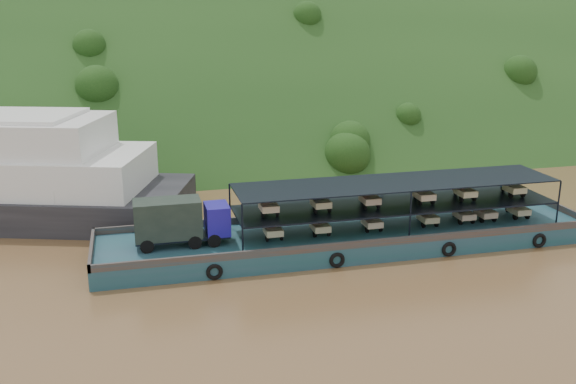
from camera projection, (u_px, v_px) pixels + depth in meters
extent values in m
plane|color=brown|center=(325.00, 244.00, 46.04)|extent=(160.00, 160.00, 0.00)
cube|color=#193914|center=(239.00, 145.00, 79.60)|extent=(140.00, 39.60, 39.60)
cube|color=#144548|center=(348.00, 239.00, 45.39)|extent=(35.00, 7.00, 1.20)
cube|color=#592D19|center=(333.00, 213.00, 48.33)|extent=(35.00, 0.20, 0.50)
cube|color=#592D19|center=(366.00, 244.00, 41.99)|extent=(35.00, 0.20, 0.50)
cube|color=#592D19|center=(563.00, 209.00, 49.24)|extent=(0.20, 7.00, 0.50)
cube|color=#592D19|center=(91.00, 249.00, 41.07)|extent=(0.20, 7.00, 0.50)
torus|color=black|center=(214.00, 272.00, 39.75)|extent=(1.06, 0.26, 1.06)
torus|color=black|center=(337.00, 260.00, 41.63)|extent=(1.06, 0.26, 1.06)
torus|color=black|center=(449.00, 249.00, 43.50)|extent=(1.06, 0.26, 1.06)
torus|color=black|center=(539.00, 241.00, 45.15)|extent=(1.06, 0.26, 1.06)
cylinder|color=black|center=(147.00, 246.00, 40.98)|extent=(0.90, 0.32, 0.90)
cylinder|color=black|center=(146.00, 236.00, 42.74)|extent=(0.90, 0.32, 0.90)
cylinder|color=black|center=(195.00, 242.00, 41.70)|extent=(0.90, 0.32, 0.90)
cylinder|color=black|center=(192.00, 233.00, 43.46)|extent=(0.90, 0.32, 0.90)
cylinder|color=black|center=(214.00, 240.00, 42.00)|extent=(0.90, 0.32, 0.90)
cylinder|color=black|center=(210.00, 231.00, 43.76)|extent=(0.90, 0.32, 0.90)
cube|color=black|center=(182.00, 236.00, 42.38)|extent=(6.11, 1.98, 0.18)
cube|color=#1F1592|center=(217.00, 219.00, 42.64)|extent=(1.53, 2.16, 1.98)
cube|color=black|center=(228.00, 213.00, 42.72)|extent=(0.06, 1.80, 0.81)
cube|color=black|center=(168.00, 219.00, 41.81)|extent=(4.32, 2.16, 2.52)
cube|color=black|center=(395.00, 205.00, 45.59)|extent=(23.00, 5.00, 0.12)
cube|color=black|center=(397.00, 182.00, 45.14)|extent=(23.00, 5.00, 0.08)
cylinder|color=black|center=(242.00, 229.00, 40.56)|extent=(0.12, 0.12, 3.30)
cylinder|color=black|center=(230.00, 206.00, 45.22)|extent=(0.12, 0.12, 3.30)
cylinder|color=black|center=(410.00, 215.00, 43.26)|extent=(0.12, 0.12, 3.30)
cylinder|color=black|center=(382.00, 195.00, 47.92)|extent=(0.12, 0.12, 3.30)
cylinder|color=black|center=(558.00, 203.00, 45.96)|extent=(0.12, 0.12, 3.30)
cylinder|color=black|center=(518.00, 185.00, 50.62)|extent=(0.12, 0.12, 3.30)
cylinder|color=black|center=(269.00, 229.00, 44.83)|extent=(0.12, 0.52, 0.52)
cylinder|color=black|center=(267.00, 238.00, 43.04)|extent=(0.14, 0.52, 0.52)
cylinder|color=black|center=(282.00, 237.00, 43.27)|extent=(0.14, 0.52, 0.52)
cube|color=beige|center=(273.00, 231.00, 43.39)|extent=(1.15, 1.50, 0.44)
cube|color=#B70C0E|center=(269.00, 223.00, 44.41)|extent=(0.55, 0.80, 0.80)
cube|color=#B70C0E|center=(270.00, 217.00, 44.09)|extent=(0.50, 0.10, 0.10)
cylinder|color=black|center=(314.00, 225.00, 45.62)|extent=(0.12, 0.52, 0.52)
cylinder|color=black|center=(315.00, 234.00, 43.82)|extent=(0.14, 0.52, 0.52)
cylinder|color=black|center=(329.00, 233.00, 44.06)|extent=(0.14, 0.52, 0.52)
cube|color=beige|center=(320.00, 227.00, 44.17)|extent=(1.15, 1.50, 0.44)
cube|color=red|center=(316.00, 219.00, 45.19)|extent=(0.55, 0.80, 0.80)
cube|color=red|center=(316.00, 213.00, 44.87)|extent=(0.50, 0.10, 0.10)
cylinder|color=black|center=(365.00, 221.00, 46.51)|extent=(0.12, 0.52, 0.52)
cylinder|color=black|center=(367.00, 229.00, 44.72)|extent=(0.14, 0.52, 0.52)
cylinder|color=black|center=(380.00, 228.00, 44.95)|extent=(0.14, 0.52, 0.52)
cube|color=beige|center=(372.00, 223.00, 45.07)|extent=(1.15, 1.50, 0.44)
cube|color=red|center=(366.00, 215.00, 46.09)|extent=(0.55, 0.80, 0.80)
cube|color=red|center=(368.00, 209.00, 45.77)|extent=(0.50, 0.10, 0.10)
cylinder|color=black|center=(419.00, 216.00, 47.52)|extent=(0.12, 0.52, 0.52)
cylinder|color=black|center=(423.00, 224.00, 45.72)|extent=(0.14, 0.52, 0.52)
cylinder|color=black|center=(436.00, 223.00, 45.96)|extent=(0.14, 0.52, 0.52)
cube|color=#C3BA8A|center=(428.00, 218.00, 46.07)|extent=(1.15, 1.50, 0.44)
cube|color=#B70C10|center=(421.00, 211.00, 47.09)|extent=(0.55, 0.80, 0.80)
cube|color=#B70C10|center=(423.00, 205.00, 46.77)|extent=(0.50, 0.10, 0.10)
cylinder|color=black|center=(454.00, 213.00, 48.20)|extent=(0.12, 0.52, 0.52)
cylinder|color=black|center=(460.00, 221.00, 46.40)|extent=(0.14, 0.52, 0.52)
cylinder|color=black|center=(473.00, 220.00, 46.64)|extent=(0.14, 0.52, 0.52)
cube|color=#C8AF8E|center=(464.00, 215.00, 46.75)|extent=(1.15, 1.50, 0.44)
cube|color=red|center=(457.00, 208.00, 47.77)|extent=(0.55, 0.80, 0.80)
cube|color=red|center=(459.00, 202.00, 47.45)|extent=(0.50, 0.10, 0.10)
cylinder|color=black|center=(508.00, 209.00, 49.26)|extent=(0.12, 0.52, 0.52)
cylinder|color=black|center=(515.00, 216.00, 47.46)|extent=(0.14, 0.52, 0.52)
cylinder|color=black|center=(527.00, 215.00, 47.70)|extent=(0.14, 0.52, 0.52)
cube|color=beige|center=(519.00, 210.00, 47.81)|extent=(1.15, 1.50, 0.44)
cube|color=#B7160C|center=(510.00, 204.00, 48.83)|extent=(0.55, 0.80, 0.80)
cube|color=#B7160C|center=(513.00, 198.00, 48.51)|extent=(0.50, 0.10, 0.10)
cylinder|color=black|center=(475.00, 212.00, 48.61)|extent=(0.12, 0.52, 0.52)
cylinder|color=black|center=(482.00, 219.00, 46.81)|extent=(0.14, 0.52, 0.52)
cylinder|color=black|center=(494.00, 218.00, 47.05)|extent=(0.14, 0.52, 0.52)
cube|color=#C8AF8E|center=(486.00, 213.00, 47.16)|extent=(1.15, 1.50, 0.44)
cube|color=red|center=(478.00, 206.00, 48.18)|extent=(0.55, 0.80, 0.80)
cube|color=red|center=(480.00, 201.00, 47.86)|extent=(0.50, 0.10, 0.10)
cylinder|color=black|center=(264.00, 205.00, 44.29)|extent=(0.12, 0.52, 0.52)
cylinder|color=black|center=(263.00, 214.00, 42.50)|extent=(0.14, 0.52, 0.52)
cylinder|color=black|center=(277.00, 213.00, 42.73)|extent=(0.14, 0.52, 0.52)
cube|color=beige|center=(269.00, 207.00, 42.85)|extent=(1.15, 1.50, 0.44)
cube|color=#B8140C|center=(265.00, 200.00, 43.87)|extent=(0.55, 0.80, 0.80)
cube|color=#B8140C|center=(266.00, 193.00, 43.55)|extent=(0.50, 0.10, 0.10)
cylinder|color=black|center=(315.00, 202.00, 45.15)|extent=(0.12, 0.52, 0.52)
cylinder|color=black|center=(315.00, 210.00, 43.35)|extent=(0.14, 0.52, 0.52)
cylinder|color=black|center=(329.00, 209.00, 43.59)|extent=(0.14, 0.52, 0.52)
cube|color=tan|center=(321.00, 203.00, 43.70)|extent=(1.15, 1.50, 0.44)
cube|color=navy|center=(316.00, 196.00, 44.72)|extent=(0.55, 0.80, 0.80)
cube|color=navy|center=(317.00, 190.00, 44.40)|extent=(0.50, 0.10, 0.10)
cylinder|color=black|center=(362.00, 198.00, 45.98)|extent=(0.12, 0.52, 0.52)
cylinder|color=black|center=(365.00, 206.00, 44.19)|extent=(0.14, 0.52, 0.52)
cylinder|color=black|center=(378.00, 205.00, 44.42)|extent=(0.14, 0.52, 0.52)
cube|color=tan|center=(370.00, 199.00, 44.54)|extent=(1.15, 1.50, 0.44)
cube|color=#B4210C|center=(364.00, 192.00, 45.56)|extent=(0.55, 0.80, 0.80)
cube|color=#B4210C|center=(365.00, 186.00, 45.24)|extent=(0.50, 0.10, 0.10)
cylinder|color=black|center=(415.00, 194.00, 46.95)|extent=(0.12, 0.52, 0.52)
cylinder|color=black|center=(420.00, 202.00, 45.15)|extent=(0.14, 0.52, 0.52)
cylinder|color=black|center=(433.00, 201.00, 45.39)|extent=(0.14, 0.52, 0.52)
cube|color=beige|center=(424.00, 195.00, 45.50)|extent=(1.15, 1.50, 0.44)
cube|color=tan|center=(417.00, 189.00, 46.53)|extent=(0.55, 0.80, 0.80)
cube|color=tan|center=(419.00, 183.00, 46.20)|extent=(0.50, 0.10, 0.10)
cylinder|color=black|center=(456.00, 191.00, 47.71)|extent=(0.12, 0.52, 0.52)
cylinder|color=black|center=(461.00, 199.00, 45.92)|extent=(0.14, 0.52, 0.52)
cylinder|color=black|center=(474.00, 198.00, 46.15)|extent=(0.14, 0.52, 0.52)
cube|color=beige|center=(466.00, 192.00, 46.27)|extent=(1.15, 1.50, 0.44)
cube|color=#B52A0C|center=(458.00, 186.00, 47.29)|extent=(0.55, 0.80, 0.80)
cube|color=#B52A0C|center=(460.00, 180.00, 46.97)|extent=(0.50, 0.10, 0.10)
cylinder|color=black|center=(503.00, 188.00, 48.65)|extent=(0.12, 0.52, 0.52)
cylinder|color=black|center=(511.00, 195.00, 46.85)|extent=(0.14, 0.52, 0.52)
cylinder|color=black|center=(523.00, 194.00, 47.09)|extent=(0.14, 0.52, 0.52)
cube|color=beige|center=(514.00, 189.00, 47.20)|extent=(1.15, 1.50, 0.44)
cube|color=navy|center=(506.00, 182.00, 48.23)|extent=(0.55, 0.80, 0.80)
cube|color=navy|center=(508.00, 176.00, 47.90)|extent=(0.50, 0.10, 0.10)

